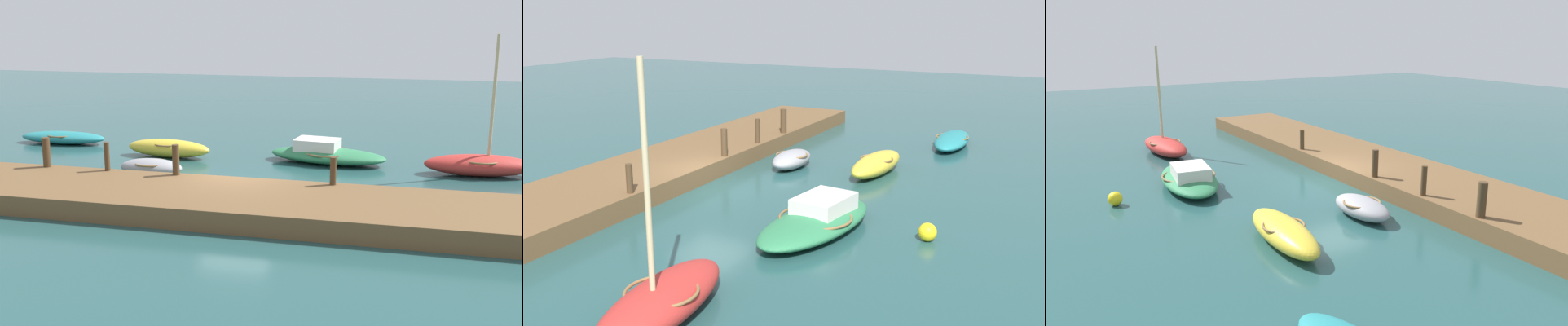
{
  "view_description": "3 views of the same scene",
  "coord_description": "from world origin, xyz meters",
  "views": [
    {
      "loc": [
        5.78,
        -20.01,
        5.93
      ],
      "look_at": [
        0.37,
        1.99,
        0.58
      ],
      "focal_mm": 42.84,
      "sensor_mm": 36.0,
      "label": 1
    },
    {
      "loc": [
        17.52,
        11.72,
        6.19
      ],
      "look_at": [
        -1.37,
        2.16,
        0.82
      ],
      "focal_mm": 42.93,
      "sensor_mm": 36.0,
      "label": 2
    },
    {
      "loc": [
        -16.07,
        10.86,
        5.92
      ],
      "look_at": [
        -0.82,
        1.62,
        1.23
      ],
      "focal_mm": 34.32,
      "sensor_mm": 36.0,
      "label": 3
    }
  ],
  "objects": [
    {
      "name": "dinghy_grey",
      "position": [
        -3.75,
        1.29,
        0.34
      ],
      "size": [
        2.47,
        1.28,
        0.67
      ],
      "rotation": [
        0.0,
        0.0,
        0.02
      ],
      "color": "#939399",
      "rests_on": "ground_plane"
    },
    {
      "name": "motorboat_green",
      "position": [
        2.4,
        5.1,
        0.37
      ],
      "size": [
        5.09,
        2.61,
        0.97
      ],
      "rotation": [
        0.0,
        0.0,
        -0.13
      ],
      "color": "#2D7A4C",
      "rests_on": "ground_plane"
    },
    {
      "name": "dock_platform",
      "position": [
        0.0,
        -2.37,
        0.32
      ],
      "size": [
        27.69,
        3.9,
        0.64
      ],
      "primitive_type": "cube",
      "color": "brown",
      "rests_on": "ground_plane"
    },
    {
      "name": "ground_plane",
      "position": [
        0.0,
        0.0,
        0.0
      ],
      "size": [
        84.0,
        84.0,
        0.0
      ],
      "primitive_type": "plane",
      "color": "#234C4C"
    },
    {
      "name": "mooring_post_mid_west",
      "position": [
        -4.53,
        -0.67,
        1.15
      ],
      "size": [
        0.19,
        0.19,
        1.01
      ],
      "primitive_type": "cylinder",
      "color": "#47331E",
      "rests_on": "dock_platform"
    },
    {
      "name": "mooring_post_mid_east",
      "position": [
        -1.96,
        -0.67,
        1.17
      ],
      "size": [
        0.24,
        0.24,
        1.05
      ],
      "primitive_type": "cylinder",
      "color": "#47331E",
      "rests_on": "dock_platform"
    },
    {
      "name": "mooring_post_east",
      "position": [
        3.42,
        -0.67,
        1.1
      ],
      "size": [
        0.2,
        0.2,
        0.91
      ],
      "primitive_type": "cylinder",
      "color": "#47331E",
      "rests_on": "dock_platform"
    },
    {
      "name": "marker_buoy",
      "position": [
        1.65,
        8.03,
        0.25
      ],
      "size": [
        0.5,
        0.5,
        0.5
      ],
      "primitive_type": "sphere",
      "color": "yellow",
      "rests_on": "ground_plane"
    },
    {
      "name": "mooring_post_west",
      "position": [
        -6.91,
        -0.67,
        1.18
      ],
      "size": [
        0.28,
        0.28,
        1.07
      ],
      "primitive_type": "cylinder",
      "color": "#47331E",
      "rests_on": "dock_platform"
    },
    {
      "name": "rowboat_yellow",
      "position": [
        -4.36,
        4.55,
        0.39
      ],
      "size": [
        3.86,
        1.42,
        0.76
      ],
      "rotation": [
        0.0,
        0.0,
        -0.06
      ],
      "color": "gold",
      "rests_on": "ground_plane"
    },
    {
      "name": "rowboat_red",
      "position": [
        8.4,
        4.35,
        0.44
      ],
      "size": [
        4.28,
        1.85,
        5.31
      ],
      "rotation": [
        0.0,
        0.0,
        0.1
      ],
      "color": "#B72D28",
      "rests_on": "ground_plane"
    }
  ]
}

